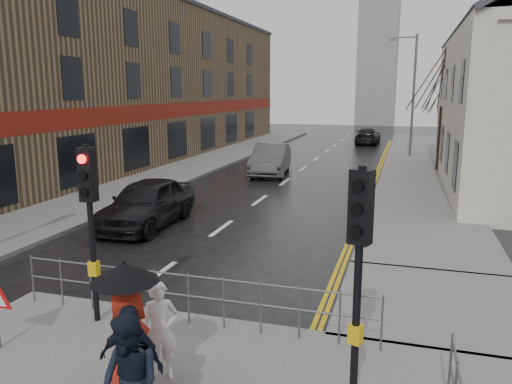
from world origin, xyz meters
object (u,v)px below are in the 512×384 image
Objects in this scene: pedestrian_with_umbrella at (128,327)px; car_mid at (271,159)px; pedestrian_a at (160,331)px; pedestrian_d at (131,363)px; pedestrian_b at (130,384)px; car_parked at (147,203)px.

car_mid is (-3.47, 20.41, -0.45)m from pedestrian_with_umbrella.
pedestrian_a is 0.95× the size of pedestrian_d.
car_mid is (-3.61, 19.75, -0.10)m from pedestrian_a.
pedestrian_with_umbrella reaches higher than pedestrian_b.
pedestrian_b is 0.83× the size of pedestrian_with_umbrella.
pedestrian_with_umbrella is 0.52m from pedestrian_d.
pedestrian_d is 0.35× the size of car_parked.
car_parked is (-4.91, 9.28, -0.16)m from pedestrian_d.
pedestrian_with_umbrella is at bearing 147.89° from pedestrian_b.
pedestrian_a is at bearing 130.22° from pedestrian_b.
car_mid is at bearing 99.64° from pedestrian_with_umbrella.
car_parked is (-5.18, 9.77, -0.20)m from pedestrian_b.
pedestrian_a reaches higher than car_parked.
pedestrian_d is 21.08m from car_mid.
car_parked is at bearing 144.13° from pedestrian_b.
car_mid is (-3.70, 20.75, -0.14)m from pedestrian_d.
pedestrian_a is at bearing 98.39° from pedestrian_d.
pedestrian_b is at bearing -57.32° from pedestrian_d.
pedestrian_a reaches higher than car_mid.
car_parked is (-4.67, 8.94, -0.47)m from pedestrian_with_umbrella.
pedestrian_with_umbrella is at bearing -63.43° from car_parked.
pedestrian_with_umbrella is 10.10m from car_parked.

